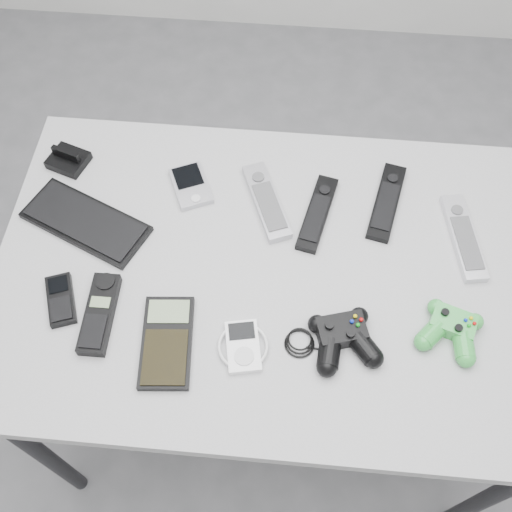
# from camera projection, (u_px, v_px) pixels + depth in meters

# --- Properties ---
(floor) EXTENTS (3.50, 3.50, 0.00)m
(floor) POSITION_uv_depth(u_px,v_px,m) (295.00, 374.00, 1.99)
(floor) COLOR slate
(floor) RESTS_ON ground
(desk) EXTENTS (1.21, 0.77, 0.81)m
(desk) POSITION_uv_depth(u_px,v_px,m) (277.00, 286.00, 1.32)
(desk) COLOR #979799
(desk) RESTS_ON floor
(pda_keyboard) EXTENTS (0.30, 0.22, 0.02)m
(pda_keyboard) POSITION_uv_depth(u_px,v_px,m) (86.00, 222.00, 1.31)
(pda_keyboard) COLOR black
(pda_keyboard) RESTS_ON desk
(dock_bracket) EXTENTS (0.10, 0.10, 0.05)m
(dock_bracket) POSITION_uv_depth(u_px,v_px,m) (67.00, 157.00, 1.39)
(dock_bracket) COLOR black
(dock_bracket) RESTS_ON desk
(pda) EXTENTS (0.12, 0.14, 0.02)m
(pda) POSITION_uv_depth(u_px,v_px,m) (191.00, 185.00, 1.36)
(pda) COLOR #AAA9B0
(pda) RESTS_ON desk
(remote_silver_a) EXTENTS (0.13, 0.21, 0.02)m
(remote_silver_a) POSITION_uv_depth(u_px,v_px,m) (266.00, 201.00, 1.34)
(remote_silver_a) COLOR #AAA9B0
(remote_silver_a) RESTS_ON desk
(remote_black_a) EXTENTS (0.09, 0.21, 0.02)m
(remote_black_a) POSITION_uv_depth(u_px,v_px,m) (317.00, 213.00, 1.32)
(remote_black_a) COLOR black
(remote_black_a) RESTS_ON desk
(remote_black_b) EXTENTS (0.10, 0.22, 0.02)m
(remote_black_b) POSITION_uv_depth(u_px,v_px,m) (387.00, 202.00, 1.34)
(remote_black_b) COLOR black
(remote_black_b) RESTS_ON desk
(remote_silver_b) EXTENTS (0.09, 0.22, 0.02)m
(remote_silver_b) POSITION_uv_depth(u_px,v_px,m) (464.00, 237.00, 1.29)
(remote_silver_b) COLOR silver
(remote_silver_b) RESTS_ON desk
(mobile_phone) EXTENTS (0.09, 0.13, 0.02)m
(mobile_phone) POSITION_uv_depth(u_px,v_px,m) (61.00, 300.00, 1.22)
(mobile_phone) COLOR black
(mobile_phone) RESTS_ON desk
(cordless_handset) EXTENTS (0.06, 0.17, 0.03)m
(cordless_handset) POSITION_uv_depth(u_px,v_px,m) (99.00, 313.00, 1.19)
(cordless_handset) COLOR black
(cordless_handset) RESTS_ON desk
(calculator) EXTENTS (0.11, 0.20, 0.02)m
(calculator) POSITION_uv_depth(u_px,v_px,m) (167.00, 342.00, 1.17)
(calculator) COLOR black
(calculator) RESTS_ON desk
(mp3_player) EXTENTS (0.12, 0.12, 0.02)m
(mp3_player) POSITION_uv_depth(u_px,v_px,m) (243.00, 346.00, 1.16)
(mp3_player) COLOR white
(mp3_player) RESTS_ON desk
(controller_black) EXTENTS (0.26, 0.20, 0.04)m
(controller_black) POSITION_uv_depth(u_px,v_px,m) (343.00, 337.00, 1.16)
(controller_black) COLOR black
(controller_black) RESTS_ON desk
(controller_green) EXTENTS (0.16, 0.16, 0.04)m
(controller_green) POSITION_uv_depth(u_px,v_px,m) (451.00, 328.00, 1.17)
(controller_green) COLOR #227D23
(controller_green) RESTS_ON desk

